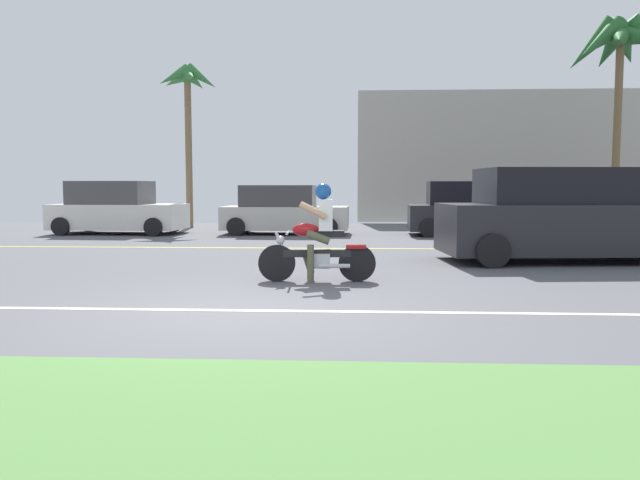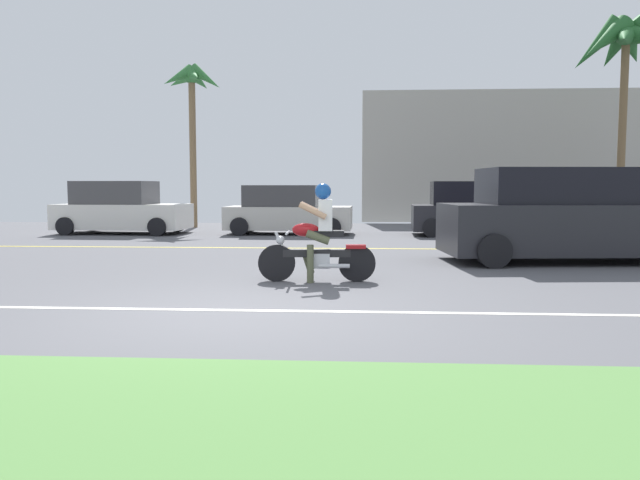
{
  "view_description": "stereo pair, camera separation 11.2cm",
  "coord_description": "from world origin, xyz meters",
  "px_view_note": "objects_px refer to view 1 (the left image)",
  "views": [
    {
      "loc": [
        1.37,
        -7.25,
        1.5
      ],
      "look_at": [
        0.84,
        2.77,
        0.64
      ],
      "focal_mm": 35.07,
      "sensor_mm": 36.0,
      "label": 1
    },
    {
      "loc": [
        1.49,
        -7.24,
        1.5
      ],
      "look_at": [
        0.84,
        2.77,
        0.64
      ],
      "focal_mm": 35.07,
      "sensor_mm": 36.0,
      "label": 2
    }
  ],
  "objects_px": {
    "motorcyclist": "(318,240)",
    "parked_car_1": "(283,211)",
    "parked_car_0": "(117,209)",
    "parked_car_2": "(470,210)",
    "palm_tree_1": "(188,91)",
    "palm_tree_0": "(620,48)",
    "suv_nearby": "(566,216)"
  },
  "relations": [
    {
      "from": "motorcyclist",
      "to": "parked_car_1",
      "type": "height_order",
      "value": "motorcyclist"
    },
    {
      "from": "motorcyclist",
      "to": "parked_car_0",
      "type": "height_order",
      "value": "parked_car_0"
    },
    {
      "from": "parked_car_2",
      "to": "palm_tree_1",
      "type": "height_order",
      "value": "palm_tree_1"
    },
    {
      "from": "palm_tree_0",
      "to": "palm_tree_1",
      "type": "relative_size",
      "value": 1.25
    },
    {
      "from": "parked_car_0",
      "to": "palm_tree_0",
      "type": "relative_size",
      "value": 0.56
    },
    {
      "from": "parked_car_0",
      "to": "parked_car_2",
      "type": "xyz_separation_m",
      "value": [
        11.05,
        -0.08,
        -0.01
      ]
    },
    {
      "from": "motorcyclist",
      "to": "suv_nearby",
      "type": "xyz_separation_m",
      "value": [
        4.78,
        2.92,
        0.25
      ]
    },
    {
      "from": "parked_car_2",
      "to": "palm_tree_1",
      "type": "xyz_separation_m",
      "value": [
        -9.51,
        3.11,
        4.13
      ]
    },
    {
      "from": "suv_nearby",
      "to": "parked_car_2",
      "type": "bearing_deg",
      "value": 95.73
    },
    {
      "from": "motorcyclist",
      "to": "parked_car_0",
      "type": "xyz_separation_m",
      "value": [
        -6.93,
        9.6,
        0.12
      ]
    },
    {
      "from": "motorcyclist",
      "to": "parked_car_2",
      "type": "bearing_deg",
      "value": 66.61
    },
    {
      "from": "motorcyclist",
      "to": "parked_car_1",
      "type": "xyz_separation_m",
      "value": [
        -1.64,
        9.73,
        0.06
      ]
    },
    {
      "from": "parked_car_0",
      "to": "parked_car_1",
      "type": "xyz_separation_m",
      "value": [
        5.29,
        0.13,
        -0.06
      ]
    },
    {
      "from": "parked_car_1",
      "to": "motorcyclist",
      "type": "bearing_deg",
      "value": -80.43
    },
    {
      "from": "parked_car_0",
      "to": "palm_tree_1",
      "type": "bearing_deg",
      "value": 63.06
    },
    {
      "from": "palm_tree_1",
      "to": "parked_car_0",
      "type": "bearing_deg",
      "value": -116.94
    },
    {
      "from": "parked_car_1",
      "to": "palm_tree_0",
      "type": "relative_size",
      "value": 0.54
    },
    {
      "from": "parked_car_0",
      "to": "palm_tree_1",
      "type": "height_order",
      "value": "palm_tree_1"
    },
    {
      "from": "parked_car_1",
      "to": "parked_car_2",
      "type": "bearing_deg",
      "value": -2.05
    },
    {
      "from": "motorcyclist",
      "to": "parked_car_1",
      "type": "relative_size",
      "value": 0.47
    },
    {
      "from": "motorcyclist",
      "to": "parked_car_1",
      "type": "distance_m",
      "value": 9.87
    },
    {
      "from": "suv_nearby",
      "to": "palm_tree_1",
      "type": "xyz_separation_m",
      "value": [
        -10.17,
        9.72,
        3.99
      ]
    },
    {
      "from": "parked_car_2",
      "to": "palm_tree_0",
      "type": "bearing_deg",
      "value": 27.67
    },
    {
      "from": "parked_car_1",
      "to": "palm_tree_1",
      "type": "xyz_separation_m",
      "value": [
        -3.75,
        2.9,
        4.18
      ]
    },
    {
      "from": "parked_car_1",
      "to": "palm_tree_0",
      "type": "xyz_separation_m",
      "value": [
        11.18,
        2.63,
        5.44
      ]
    },
    {
      "from": "suv_nearby",
      "to": "parked_car_2",
      "type": "xyz_separation_m",
      "value": [
        -0.66,
        6.61,
        -0.14
      ]
    },
    {
      "from": "motorcyclist",
      "to": "suv_nearby",
      "type": "distance_m",
      "value": 5.61
    },
    {
      "from": "parked_car_2",
      "to": "parked_car_0",
      "type": "bearing_deg",
      "value": 179.59
    },
    {
      "from": "suv_nearby",
      "to": "motorcyclist",
      "type": "bearing_deg",
      "value": -148.6
    },
    {
      "from": "parked_car_2",
      "to": "parked_car_1",
      "type": "bearing_deg",
      "value": 177.95
    },
    {
      "from": "palm_tree_0",
      "to": "parked_car_1",
      "type": "bearing_deg",
      "value": -166.74
    },
    {
      "from": "suv_nearby",
      "to": "palm_tree_1",
      "type": "distance_m",
      "value": 14.62
    }
  ]
}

